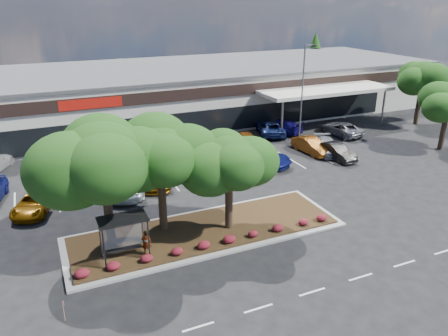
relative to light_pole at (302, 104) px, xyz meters
name	(u,v)px	position (x,y,z in m)	size (l,w,h in m)	color
ground	(262,257)	(-13.07, -15.98, -4.60)	(160.00, 160.00, 0.00)	black
retail_store	(131,95)	(-13.00, 17.92, -1.45)	(80.40, 25.20, 6.25)	silver
landscape_island	(206,231)	(-15.07, -11.98, -4.48)	(18.00, 6.00, 0.26)	#A5A5A0
lane_markings	(198,191)	(-13.21, -5.56, -4.59)	(33.12, 20.06, 0.01)	silver
shrub_row	(219,241)	(-15.07, -14.08, -4.09)	(17.00, 0.80, 0.50)	maroon
bus_shelter	(123,226)	(-20.57, -13.03, -2.29)	(2.75, 1.55, 2.59)	black
island_tree_west	(106,186)	(-21.07, -11.48, -0.40)	(7.20, 7.20, 7.89)	#183E0F
island_tree_mid	(161,177)	(-17.57, -10.78, -0.68)	(6.60, 6.60, 7.32)	#183E0F
island_tree_east	(229,182)	(-13.57, -12.28, -1.09)	(5.80, 5.80, 6.50)	#183E0F
tree_east_near	(446,118)	(12.93, -5.98, -1.35)	(5.60, 5.60, 6.51)	#183E0F
tree_east_far	(420,93)	(17.93, 2.02, -0.79)	(6.40, 6.40, 7.62)	#183E0F
conifer_north_east	(314,59)	(20.93, 28.02, -0.10)	(3.96, 3.96, 9.00)	#183E0F
person_waiting	(146,242)	(-19.34, -13.30, -3.56)	(0.57, 0.38, 1.57)	#594C47
light_pole	(302,104)	(0.00, 0.00, 0.00)	(1.41, 0.79, 10.35)	#A5A5A0
survey_stake	(64,309)	(-24.31, -16.98, -3.90)	(0.08, 0.14, 1.09)	tan
car_1	(35,203)	(-25.12, -4.08, -3.92)	(2.24, 4.87, 1.35)	#744303
car_2	(129,182)	(-18.19, -3.50, -3.77)	(2.75, 5.96, 1.66)	silver
car_3	(156,173)	(-15.78, -2.59, -3.77)	(2.34, 5.76, 1.67)	#6B3E08
car_4	(239,156)	(-7.59, -1.54, -3.76)	(1.77, 5.08, 1.67)	#74350A
car_5	(262,156)	(-5.60, -2.34, -3.81)	(2.63, 5.71, 1.59)	#0F1557
car_6	(311,146)	(0.25, -1.63, -3.84)	(1.60, 4.60, 1.51)	#6D370B
car_7	(336,151)	(1.53, -3.95, -3.86)	(1.56, 4.47, 1.47)	black
car_8	(327,146)	(1.70, -2.21, -3.91)	(1.94, 4.76, 1.38)	#989DA3
car_10	(55,155)	(-23.04, 5.71, -3.84)	(1.61, 4.61, 1.52)	silver
car_11	(109,156)	(-18.46, 3.66, -3.87)	(2.04, 5.01, 1.45)	black
car_12	(127,148)	(-16.44, 5.10, -3.82)	(2.19, 5.40, 1.57)	slate
car_14	(245,138)	(-4.45, 3.61, -3.94)	(1.86, 4.57, 1.33)	#653009
car_15	(280,126)	(1.00, 5.68, -3.81)	(2.20, 5.42, 1.57)	#150E61
car_16	(270,128)	(-0.36, 5.42, -3.80)	(2.64, 5.73, 1.59)	navy
car_17	(341,129)	(6.76, 2.10, -3.86)	(2.46, 5.33, 1.48)	slate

